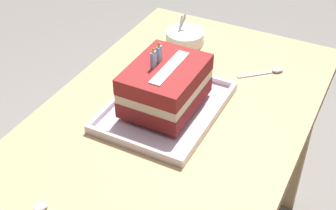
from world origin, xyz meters
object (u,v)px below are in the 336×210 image
Objects in this scene: birthday_cake at (165,85)px; bowl_stack at (185,37)px; foil_tray at (165,108)px; serving_spoon_by_bowls at (272,71)px.

birthday_cake reaches higher than bowl_stack.
foil_tray reaches higher than serving_spoon_by_bowls.
birthday_cake is 0.37m from bowl_stack.
serving_spoon_by_bowls is at bearing -33.03° from birthday_cake.
serving_spoon_by_bowls is (0.31, -0.20, -0.00)m from foil_tray.
bowl_stack is at bearing 17.29° from foil_tray.
bowl_stack reaches higher than foil_tray.
serving_spoon_by_bowls is at bearing -33.03° from foil_tray.
bowl_stack is at bearing 82.47° from serving_spoon_by_bowls.
bowl_stack is (0.35, 0.11, 0.01)m from foil_tray.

